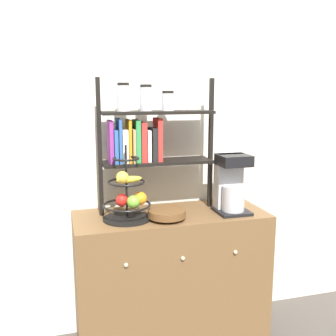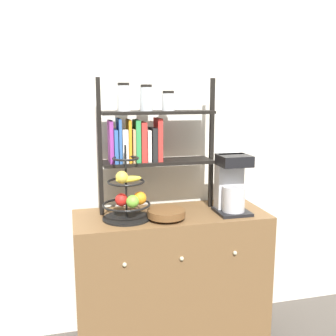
# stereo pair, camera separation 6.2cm
# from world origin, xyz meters

# --- Properties ---
(wall_back) EXTENTS (7.00, 0.05, 2.60)m
(wall_back) POSITION_xyz_m (0.00, 0.51, 1.30)
(wall_back) COLOR silver
(wall_back) RESTS_ON ground_plane
(sideboard) EXTENTS (1.15, 0.48, 0.84)m
(sideboard) POSITION_xyz_m (0.00, 0.23, 0.42)
(sideboard) COLOR brown
(sideboard) RESTS_ON ground_plane
(coffee_maker) EXTENTS (0.19, 0.21, 0.35)m
(coffee_maker) POSITION_xyz_m (0.36, 0.17, 1.02)
(coffee_maker) COLOR black
(coffee_maker) RESTS_ON sideboard
(fruit_stand) EXTENTS (0.28, 0.28, 0.43)m
(fruit_stand) POSITION_xyz_m (-0.27, 0.18, 0.98)
(fruit_stand) COLOR black
(fruit_stand) RESTS_ON sideboard
(wooden_bowl) EXTENTS (0.22, 0.22, 0.06)m
(wooden_bowl) POSITION_xyz_m (-0.05, 0.13, 0.88)
(wooden_bowl) COLOR brown
(wooden_bowl) RESTS_ON sideboard
(shelf_hutch) EXTENTS (0.71, 0.20, 0.80)m
(shelf_hutch) POSITION_xyz_m (-0.14, 0.32, 1.31)
(shelf_hutch) COLOR black
(shelf_hutch) RESTS_ON sideboard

